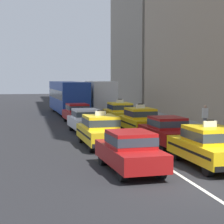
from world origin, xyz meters
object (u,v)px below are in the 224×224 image
Objects in this scene: taxi_right_third at (140,120)px; taxi_right_sixth at (90,101)px; pedestrian_near_crosswalk at (205,118)px; sedan_left_nearest at (130,150)px; taxi_left_second at (100,130)px; sedan_right_second at (167,131)px; sedan_left_fourth at (77,113)px; bus_left_fifth at (68,96)px; taxi_right_fourth at (120,112)px; taxi_right_nearest at (208,146)px; box_truck_right_fifth at (99,96)px; sedan_left_third at (85,120)px.

taxi_right_sixth is (0.08, 22.06, 0.00)m from taxi_right_third.
sedan_left_nearest is at bearing -127.87° from pedestrian_near_crosswalk.
taxi_left_second reaches higher than sedan_right_second.
pedestrian_near_crosswalk is at bearing -79.64° from taxi_right_sixth.
bus_left_fifth is (0.11, 8.65, 0.97)m from sedan_left_fourth.
taxi_right_nearest is at bearing -90.03° from taxi_right_fourth.
taxi_right_fourth is at bearing -89.15° from box_truck_right_fifth.
bus_left_fifth is (0.28, 19.92, 0.94)m from taxi_left_second.
sedan_left_nearest is at bearing -177.09° from taxi_right_nearest.
bus_left_fifth is 3.17m from box_truck_right_fifth.
taxi_left_second is 0.41× the size of bus_left_fifth.
box_truck_right_fifth is (-0.12, 24.72, 0.90)m from taxi_right_nearest.
box_truck_right_fifth is at bearing 82.65° from sedan_left_nearest.
pedestrian_near_crosswalk is (7.69, 3.88, 0.13)m from taxi_left_second.
bus_left_fifth is 2.47× the size of taxi_right_fourth.
pedestrian_near_crosswalk is at bearing -9.31° from taxi_right_third.
bus_left_fifth is at bearing 89.27° from sedan_left_fourth.
taxi_right_third reaches higher than sedan_left_fourth.
sedan_left_nearest is 32.68m from taxi_right_sixth.
taxi_left_second and taxi_right_nearest have the same top height.
taxi_right_sixth is at bearing 89.78° from taxi_right_third.
sedan_left_nearest is 12.35m from pedestrian_near_crosswalk.
box_truck_right_fifth reaches higher than taxi_right_sixth.
sedan_right_second is at bearing -133.01° from pedestrian_near_crosswalk.
sedan_right_second is at bearing -74.71° from sedan_left_fourth.
pedestrian_near_crosswalk reaches higher than sedan_left_fourth.
pedestrian_near_crosswalk is (4.16, -22.76, 0.13)m from taxi_right_sixth.
taxi_left_second and taxi_right_third have the same top height.
sedan_left_nearest is 0.95× the size of taxi_right_third.
bus_left_fifth is 20.87m from sedan_right_second.
sedan_left_third is 0.95× the size of taxi_right_third.
taxi_right_sixth reaches higher than pedestrian_near_crosswalk.
sedan_right_second is at bearing -89.65° from box_truck_right_fifth.
taxi_left_second is 1.05× the size of sedan_left_fourth.
taxi_right_sixth is (0.09, 27.31, 0.03)m from sedan_right_second.
box_truck_right_fifth reaches higher than sedan_right_second.
taxi_right_fourth is at bearing -13.87° from sedan_left_fourth.
taxi_right_third is 4.30m from pedestrian_near_crosswalk.
sedan_left_third is at bearing -125.15° from taxi_right_fourth.
sedan_left_third is 0.96× the size of taxi_right_fourth.
box_truck_right_fifth is at bearing 106.11° from pedestrian_near_crosswalk.
pedestrian_near_crosswalk is (4.25, -6.59, 0.13)m from taxi_right_fourth.
taxi_right_sixth is (3.54, 26.63, 0.00)m from taxi_left_second.
box_truck_right_fifth is (3.15, 7.75, 0.93)m from sedan_left_fourth.
taxi_right_third is at bearing -16.76° from sedan_left_third.
bus_left_fifth is 6.68× the size of pedestrian_near_crosswalk.
box_truck_right_fifth reaches higher than sedan_left_nearest.
sedan_right_second is 0.63× the size of box_truck_right_fifth.
taxi_left_second and taxi_right_fourth have the same top height.
sedan_right_second is 5.25m from taxi_right_third.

